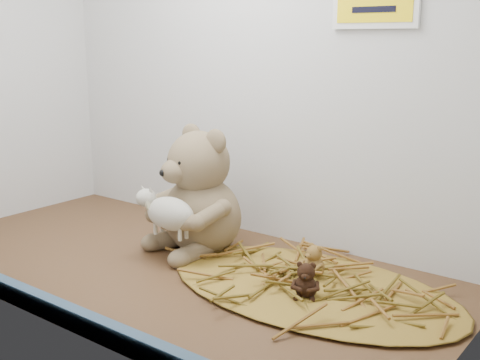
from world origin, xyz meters
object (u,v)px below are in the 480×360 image
Objects in this scene: main_teddy at (202,189)px; mini_teddy_tan at (315,258)px; mini_teddy_brown at (306,278)px; toy_lamb at (170,214)px.

main_teddy reaches higher than mini_teddy_tan.
toy_lamb is at bearing 155.02° from mini_teddy_brown.
toy_lamb is 33.37cm from mini_teddy_brown.
toy_lamb is 2.32× the size of mini_teddy_brown.
main_teddy is at bearing 137.89° from mini_teddy_brown.
main_teddy is 1.84× the size of toy_lamb.
main_teddy reaches higher than toy_lamb.
main_teddy is 35.40cm from mini_teddy_brown.
mini_teddy_tan is at bearing 85.88° from mini_teddy_brown.
toy_lamb is (0.00, -10.04, -3.24)cm from main_teddy.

